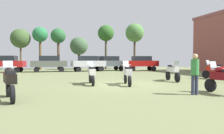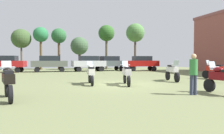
{
  "view_description": "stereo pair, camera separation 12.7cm",
  "coord_description": "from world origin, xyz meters",
  "px_view_note": "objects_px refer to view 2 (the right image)",
  "views": [
    {
      "loc": [
        -4.16,
        -11.98,
        1.56
      ],
      "look_at": [
        1.58,
        6.85,
        0.84
      ],
      "focal_mm": 33.02,
      "sensor_mm": 36.0,
      "label": 1
    },
    {
      "loc": [
        -4.04,
        -12.01,
        1.56
      ],
      "look_at": [
        1.58,
        6.85,
        0.84
      ],
      "focal_mm": 33.02,
      "sensor_mm": 36.0,
      "label": 2
    }
  ],
  "objects_px": {
    "car_4": "(89,62)",
    "person_1": "(193,71)",
    "tree_3": "(59,37)",
    "motorcycle_13": "(8,81)",
    "tree_6": "(106,34)",
    "motorcycle_12": "(223,78)",
    "motorcycle_5": "(91,73)",
    "motorcycle_8": "(215,70)",
    "motorcycle_2": "(127,73)",
    "car_3": "(142,62)",
    "car_1": "(110,62)",
    "tree_7": "(41,35)",
    "motorcycle_7": "(172,71)",
    "car_5": "(49,62)",
    "tree_1": "(135,33)",
    "car_2": "(6,63)",
    "tree_8": "(79,46)",
    "tree_2": "(21,39)"
  },
  "relations": [
    {
      "from": "tree_2",
      "to": "tree_6",
      "type": "relative_size",
      "value": 0.87
    },
    {
      "from": "car_3",
      "to": "tree_7",
      "type": "xyz_separation_m",
      "value": [
        -13.28,
        7.55,
        4.02
      ]
    },
    {
      "from": "car_5",
      "to": "car_1",
      "type": "bearing_deg",
      "value": -89.08
    },
    {
      "from": "tree_3",
      "to": "car_5",
      "type": "bearing_deg",
      "value": -102.15
    },
    {
      "from": "motorcycle_7",
      "to": "tree_6",
      "type": "xyz_separation_m",
      "value": [
        0.25,
        18.97,
        4.88
      ]
    },
    {
      "from": "motorcycle_12",
      "to": "car_2",
      "type": "height_order",
      "value": "car_2"
    },
    {
      "from": "motorcycle_5",
      "to": "tree_2",
      "type": "xyz_separation_m",
      "value": [
        -6.55,
        20.69,
        3.92
      ]
    },
    {
      "from": "tree_3",
      "to": "tree_7",
      "type": "bearing_deg",
      "value": -171.82
    },
    {
      "from": "motorcycle_7",
      "to": "person_1",
      "type": "xyz_separation_m",
      "value": [
        -2.35,
        -5.24,
        0.32
      ]
    },
    {
      "from": "motorcycle_12",
      "to": "tree_3",
      "type": "bearing_deg",
      "value": 98.96
    },
    {
      "from": "tree_8",
      "to": "motorcycle_8",
      "type": "bearing_deg",
      "value": -67.03
    },
    {
      "from": "motorcycle_7",
      "to": "car_2",
      "type": "distance_m",
      "value": 19.81
    },
    {
      "from": "person_1",
      "to": "tree_2",
      "type": "xyz_separation_m",
      "value": [
        -10.12,
        25.74,
        3.58
      ]
    },
    {
      "from": "motorcycle_5",
      "to": "tree_1",
      "type": "relative_size",
      "value": 0.29
    },
    {
      "from": "car_4",
      "to": "person_1",
      "type": "distance_m",
      "value": 19.22
    },
    {
      "from": "motorcycle_2",
      "to": "tree_6",
      "type": "relative_size",
      "value": 0.32
    },
    {
      "from": "tree_3",
      "to": "tree_8",
      "type": "height_order",
      "value": "tree_3"
    },
    {
      "from": "car_1",
      "to": "car_2",
      "type": "relative_size",
      "value": 1.01
    },
    {
      "from": "motorcycle_5",
      "to": "car_4",
      "type": "bearing_deg",
      "value": 85.26
    },
    {
      "from": "person_1",
      "to": "tree_3",
      "type": "relative_size",
      "value": 0.28
    },
    {
      "from": "tree_3",
      "to": "motorcycle_12",
      "type": "bearing_deg",
      "value": -77.0
    },
    {
      "from": "motorcycle_2",
      "to": "tree_1",
      "type": "relative_size",
      "value": 0.29
    },
    {
      "from": "car_4",
      "to": "motorcycle_5",
      "type": "bearing_deg",
      "value": 164.9
    },
    {
      "from": "motorcycle_7",
      "to": "person_1",
      "type": "height_order",
      "value": "person_1"
    },
    {
      "from": "motorcycle_13",
      "to": "motorcycle_8",
      "type": "bearing_deg",
      "value": 2.64
    },
    {
      "from": "car_4",
      "to": "motorcycle_2",
      "type": "bearing_deg",
      "value": 173.15
    },
    {
      "from": "car_1",
      "to": "tree_6",
      "type": "xyz_separation_m",
      "value": [
        0.77,
        4.47,
        4.45
      ]
    },
    {
      "from": "person_1",
      "to": "tree_6",
      "type": "xyz_separation_m",
      "value": [
        2.59,
        24.21,
        4.56
      ]
    },
    {
      "from": "motorcycle_5",
      "to": "motorcycle_12",
      "type": "relative_size",
      "value": 1.0
    },
    {
      "from": "car_3",
      "to": "tree_8",
      "type": "xyz_separation_m",
      "value": [
        -7.59,
        6.38,
        2.43
      ]
    },
    {
      "from": "person_1",
      "to": "tree_2",
      "type": "bearing_deg",
      "value": 120.25
    },
    {
      "from": "car_3",
      "to": "tree_6",
      "type": "height_order",
      "value": "tree_6"
    },
    {
      "from": "motorcycle_12",
      "to": "tree_7",
      "type": "distance_m",
      "value": 27.64
    },
    {
      "from": "car_2",
      "to": "tree_2",
      "type": "relative_size",
      "value": 0.74
    },
    {
      "from": "motorcycle_8",
      "to": "tree_8",
      "type": "relative_size",
      "value": 0.44
    },
    {
      "from": "motorcycle_2",
      "to": "car_3",
      "type": "distance_m",
      "value": 15.76
    },
    {
      "from": "motorcycle_12",
      "to": "tree_7",
      "type": "bearing_deg",
      "value": 104.64
    },
    {
      "from": "car_5",
      "to": "tree_1",
      "type": "bearing_deg",
      "value": -70.01
    },
    {
      "from": "motorcycle_7",
      "to": "motorcycle_8",
      "type": "bearing_deg",
      "value": -167.54
    },
    {
      "from": "motorcycle_13",
      "to": "tree_6",
      "type": "distance_m",
      "value": 25.66
    },
    {
      "from": "tree_1",
      "to": "tree_8",
      "type": "relative_size",
      "value": 1.52
    },
    {
      "from": "car_1",
      "to": "tree_8",
      "type": "xyz_separation_m",
      "value": [
        -3.5,
        4.68,
        2.43
      ]
    },
    {
      "from": "motorcycle_12",
      "to": "tree_3",
      "type": "distance_m",
      "value": 27.27
    },
    {
      "from": "motorcycle_12",
      "to": "tree_6",
      "type": "distance_m",
      "value": 24.97
    },
    {
      "from": "car_4",
      "to": "tree_7",
      "type": "xyz_separation_m",
      "value": [
        -6.19,
        6.42,
        4.02
      ]
    },
    {
      "from": "car_3",
      "to": "tree_3",
      "type": "relative_size",
      "value": 0.69
    },
    {
      "from": "car_5",
      "to": "tree_1",
      "type": "xyz_separation_m",
      "value": [
        13.93,
        5.5,
        4.83
      ]
    },
    {
      "from": "motorcycle_2",
      "to": "motorcycle_5",
      "type": "bearing_deg",
      "value": 168.37
    },
    {
      "from": "motorcycle_12",
      "to": "car_1",
      "type": "distance_m",
      "value": 19.99
    },
    {
      "from": "tree_2",
      "to": "tree_8",
      "type": "distance_m",
      "value": 8.61
    }
  ]
}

